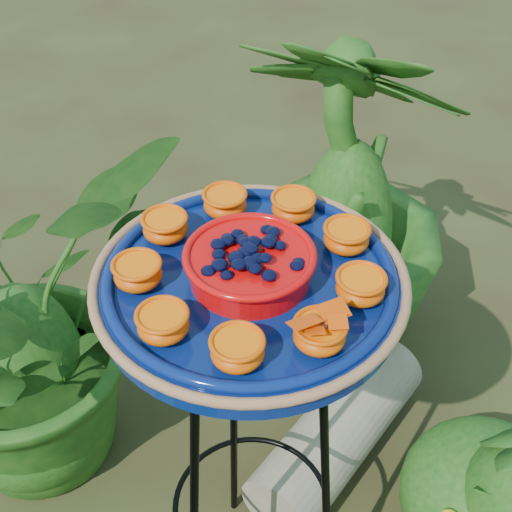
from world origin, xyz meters
name	(u,v)px	position (x,y,z in m)	size (l,w,h in m)	color
tripod_stand	(251,436)	(-0.12, -0.09, 0.58)	(0.41, 0.41, 0.95)	black
feeder_dish	(250,279)	(-0.12, -0.09, 0.99)	(0.57, 0.57, 0.11)	#07195A
driftwood_log	(338,431)	(0.25, 0.12, 0.10)	(0.20, 0.20, 0.61)	tan
shrub_back_left	(18,322)	(-0.45, 0.56, 0.46)	(0.82, 0.71, 0.91)	#154512
shrub_back_right	(347,200)	(0.50, 0.53, 0.54)	(0.60, 0.60, 1.07)	#154512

